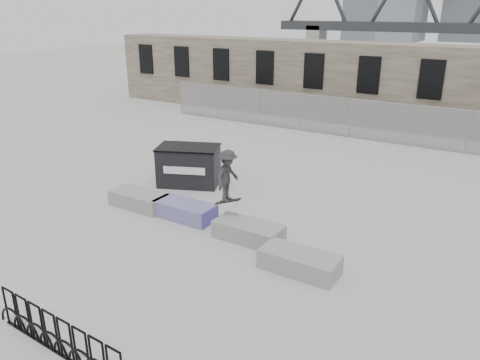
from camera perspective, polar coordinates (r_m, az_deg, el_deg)
name	(u,v)px	position (r m, az deg, el deg)	size (l,w,h in m)	color
ground	(210,228)	(14.35, -3.68, -5.84)	(120.00, 120.00, 0.00)	#A4A39F
stone_wall	(375,84)	(28.04, 16.08, 11.16)	(36.00, 2.58, 4.50)	brown
chainlink_fence	(351,118)	(24.74, 13.33, 7.40)	(22.06, 0.06, 2.02)	gray
planter_far_left	(139,199)	(16.04, -12.21, -2.28)	(2.00, 0.90, 0.52)	gray
planter_center_left	(185,210)	(14.97, -6.78, -3.62)	(2.00, 0.90, 0.52)	#4136A3
planter_center_right	(249,231)	(13.51, 1.04, -6.22)	(2.00, 0.90, 0.52)	gray
planter_offset	(299,261)	(12.09, 7.26, -9.79)	(2.00, 0.90, 0.52)	gray
dumpster	(189,165)	(17.65, -6.26, 1.79)	(2.62, 2.16, 1.49)	black
bike_rack	(58,337)	(9.96, -21.29, -17.39)	(4.04, 0.22, 0.90)	black
skateboarder	(228,176)	(13.40, -1.52, 0.51)	(0.79, 1.01, 1.70)	#2B2A2D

